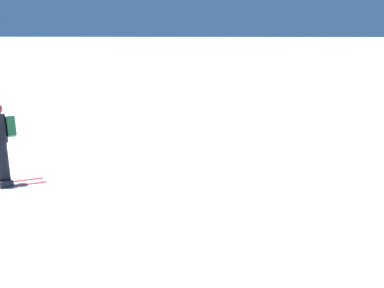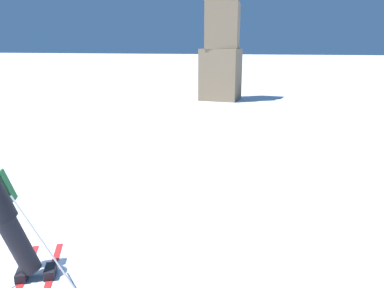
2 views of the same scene
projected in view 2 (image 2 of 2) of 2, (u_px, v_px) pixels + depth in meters
The scene contains 2 objects.
skier at pixel (2, 212), 4.82m from camera, with size 1.54×1.72×1.80m.
rock_pillar at pixel (221, 38), 21.24m from camera, with size 2.16×1.90×8.38m.
Camera 2 is at (4.73, -3.55, 3.05)m, focal length 35.00 mm.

